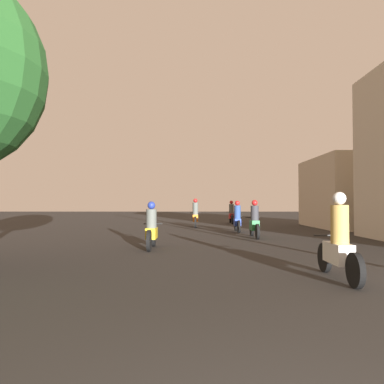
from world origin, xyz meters
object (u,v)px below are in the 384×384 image
(motorcycle_blue, at_px, (237,219))
(building_right_far, at_px, (352,193))
(motorcycle_green, at_px, (254,222))
(motorcycle_red, at_px, (231,214))
(motorcycle_orange, at_px, (195,216))
(motorcycle_yellow, at_px, (152,230))
(motorcycle_white, at_px, (339,245))

(motorcycle_blue, bearing_deg, building_right_far, 22.82)
(motorcycle_green, xyz_separation_m, motorcycle_blue, (-0.35, 3.10, -0.00))
(motorcycle_blue, relative_size, motorcycle_red, 0.92)
(motorcycle_orange, bearing_deg, motorcycle_yellow, -95.72)
(motorcycle_orange, bearing_deg, building_right_far, 0.85)
(motorcycle_white, distance_m, motorcycle_yellow, 6.08)
(motorcycle_blue, xyz_separation_m, motorcycle_orange, (-2.05, 3.38, 0.05))
(motorcycle_white, height_order, motorcycle_blue, motorcycle_white)
(motorcycle_yellow, xyz_separation_m, motorcycle_blue, (3.42, 6.83, 0.03))
(motorcycle_yellow, distance_m, building_right_far, 14.52)
(motorcycle_white, distance_m, motorcycle_orange, 15.04)
(motorcycle_white, relative_size, building_right_far, 0.32)
(motorcycle_white, bearing_deg, motorcycle_orange, 93.33)
(motorcycle_green, height_order, building_right_far, building_right_far)
(motorcycle_blue, height_order, motorcycle_red, motorcycle_red)
(motorcycle_white, distance_m, motorcycle_green, 8.33)
(motorcycle_blue, bearing_deg, motorcycle_orange, 119.28)
(motorcycle_orange, relative_size, motorcycle_red, 1.00)
(motorcycle_white, height_order, motorcycle_red, motorcycle_white)
(motorcycle_orange, bearing_deg, motorcycle_white, -78.10)
(motorcycle_white, xyz_separation_m, building_right_far, (6.42, 14.64, 1.36))
(motorcycle_yellow, height_order, motorcycle_red, motorcycle_red)
(motorcycle_orange, bearing_deg, motorcycle_blue, -56.90)
(motorcycle_blue, bearing_deg, motorcycle_yellow, -118.49)
(motorcycle_blue, height_order, motorcycle_orange, motorcycle_orange)
(motorcycle_blue, distance_m, motorcycle_red, 7.26)
(motorcycle_yellow, height_order, motorcycle_orange, motorcycle_orange)
(motorcycle_green, relative_size, motorcycle_blue, 1.06)
(motorcycle_blue, bearing_deg, motorcycle_green, -85.52)
(motorcycle_blue, xyz_separation_m, motorcycle_red, (0.42, 7.25, 0.02))
(motorcycle_green, distance_m, motorcycle_red, 10.35)
(motorcycle_blue, xyz_separation_m, building_right_far, (6.98, 3.21, 1.39))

